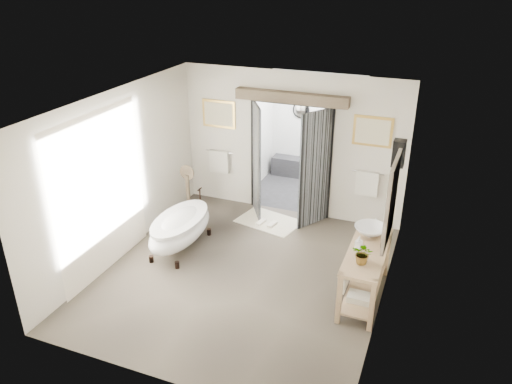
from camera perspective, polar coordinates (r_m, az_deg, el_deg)
ground_plane at (r=8.44m, az=-1.51°, el=-9.34°), size 5.00×5.00×0.00m
room_shell at (r=7.45m, az=-2.31°, el=2.08°), size 4.52×5.02×2.91m
shower_room at (r=11.42m, az=6.26°, el=5.13°), size 2.22×2.01×2.51m
back_wall_dressing at (r=9.68m, az=3.73°, el=5.68°), size 3.82×0.75×2.52m
clawfoot_tub at (r=9.03m, az=-8.64°, el=-4.07°), size 0.77×1.73×0.84m
vanity at (r=7.81m, az=12.21°, el=-8.64°), size 0.57×1.60×0.85m
pedestal_mirror at (r=10.23m, az=-7.76°, el=-0.09°), size 0.31×0.20×1.06m
rug at (r=10.00m, az=1.47°, el=-3.37°), size 1.35×1.05×0.01m
slippers at (r=9.86m, az=1.22°, el=-3.59°), size 0.39×0.27×0.05m
basin at (r=7.96m, az=12.95°, el=-4.37°), size 0.62×0.62×0.17m
plant at (r=7.21m, az=12.16°, el=-6.91°), size 0.32×0.29×0.32m
soap_bottle_a at (r=7.60m, az=11.68°, el=-5.67°), size 0.11×0.11×0.20m
soap_bottle_b at (r=8.21m, az=13.50°, el=-3.50°), size 0.16×0.16×0.17m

